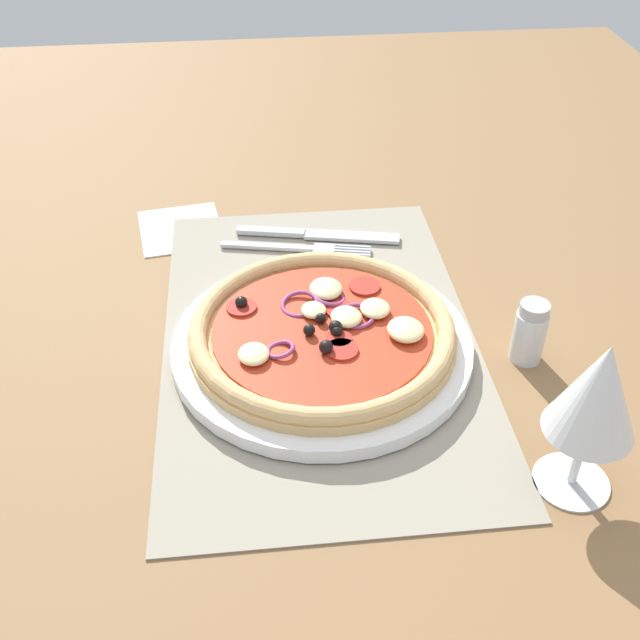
# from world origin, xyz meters

# --- Properties ---
(ground_plane) EXTENTS (1.90, 1.40, 0.02)m
(ground_plane) POSITION_xyz_m (0.00, 0.00, -0.01)
(ground_plane) COLOR olive
(placemat) EXTENTS (0.51, 0.32, 0.00)m
(placemat) POSITION_xyz_m (0.00, 0.00, 0.00)
(placemat) COLOR gray
(placemat) RESTS_ON ground_plane
(plate) EXTENTS (0.30, 0.30, 0.01)m
(plate) POSITION_xyz_m (0.03, 0.00, 0.01)
(plate) COLOR white
(plate) RESTS_ON placemat
(pizza) EXTENTS (0.27, 0.27, 0.03)m
(pizza) POSITION_xyz_m (0.03, 0.00, 0.03)
(pizza) COLOR tan
(pizza) RESTS_ON plate
(fork) EXTENTS (0.05, 0.18, 0.00)m
(fork) POSITION_xyz_m (-0.16, -0.00, 0.01)
(fork) COLOR #B2B5BA
(fork) RESTS_ON placemat
(knife) EXTENTS (0.06, 0.20, 0.01)m
(knife) POSITION_xyz_m (-0.19, 0.02, 0.01)
(knife) COLOR #B2B5BA
(knife) RESTS_ON placemat
(wine_glass) EXTENTS (0.07, 0.07, 0.15)m
(wine_glass) POSITION_xyz_m (0.21, 0.19, 0.10)
(wine_glass) COLOR silver
(wine_glass) RESTS_ON ground_plane
(napkin) EXTENTS (0.12, 0.11, 0.00)m
(napkin) POSITION_xyz_m (-0.23, -0.15, 0.00)
(napkin) COLOR silver
(napkin) RESTS_ON ground_plane
(pepper_shaker) EXTENTS (0.03, 0.03, 0.07)m
(pepper_shaker) POSITION_xyz_m (0.05, 0.20, 0.03)
(pepper_shaker) COLOR silver
(pepper_shaker) RESTS_ON ground_plane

